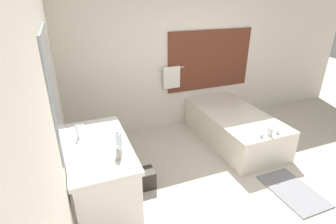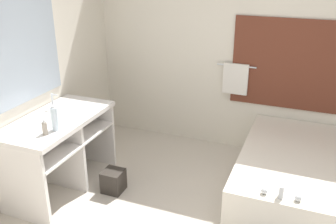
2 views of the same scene
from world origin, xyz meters
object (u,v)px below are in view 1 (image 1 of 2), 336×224
soap_dispenser (118,154)px  waste_bin (146,178)px  bathtub (234,125)px  water_bottle_1 (119,143)px

soap_dispenser → waste_bin: soap_dispenser is taller
soap_dispenser → waste_bin: bearing=50.4°
soap_dispenser → waste_bin: size_ratio=0.62×
bathtub → waste_bin: bathtub is taller
water_bottle_1 → waste_bin: (0.38, 0.38, -0.85)m
bathtub → soap_dispenser: size_ratio=12.03×
water_bottle_1 → soap_dispenser: bearing=-105.2°
water_bottle_1 → waste_bin: size_ratio=1.03×
water_bottle_1 → waste_bin: bearing=45.1°
water_bottle_1 → soap_dispenser: 0.13m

